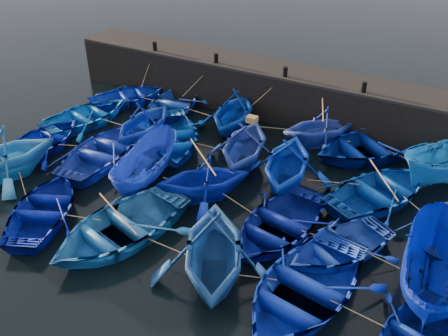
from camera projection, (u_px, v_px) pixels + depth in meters
The scene contains 33 objects.
ground at pixel (185, 222), 19.49m from camera, with size 120.00×120.00×0.00m, color black.
quay_wall at pixel (290, 95), 26.58m from camera, with size 26.00×2.50×2.50m, color black.
quay_top at pixel (292, 72), 25.87m from camera, with size 26.00×2.50×0.12m, color black.
bollard_0 at pixel (155, 46), 28.28m from camera, with size 0.24×0.24×0.50m, color black.
bollard_1 at pixel (216, 58), 26.66m from camera, with size 0.24×0.24×0.50m, color black.
bollard_2 at pixel (285, 72), 25.04m from camera, with size 0.24×0.24×0.50m, color black.
bollard_3 at pixel (364, 87), 23.42m from camera, with size 0.24×0.24×0.50m, color black.
boat_0 at pixel (129, 96), 28.36m from camera, with size 3.15×4.41×0.91m, color #072393.
boat_1 at pixel (171, 105), 27.22m from camera, with size 3.53×4.93×1.02m, color #153BA0.
boat_2 at pixel (233, 112), 25.15m from camera, with size 3.68×4.27×2.25m, color navy.
boat_3 at pixel (320, 126), 24.05m from camera, with size 3.30×3.83×2.01m, color #243EA7.
boat_4 at pixel (369, 146), 23.34m from camera, with size 4.06×5.68×1.18m, color navy.
boat_6 at pixel (87, 116), 26.16m from camera, with size 3.44×4.81×1.00m, color #084DA3.
boat_7 at pixel (144, 122), 24.26m from camera, with size 3.59×4.16×2.19m, color #0C2BA7.
boat_8 at pixel (171, 136), 24.12m from camera, with size 3.90×5.45×1.13m, color #0444C0.
boat_9 at pixel (245, 144), 22.30m from camera, with size 3.82×4.43×2.33m, color navy.
boat_10 at pixel (288, 162), 21.01m from camera, with size 3.86×4.48×2.36m, color #052EBE.
boat_11 at pixel (381, 191), 20.33m from camera, with size 3.71×5.19×1.08m, color #063992.
boat_13 at pixel (42, 141), 23.90m from camera, with size 3.32×4.64×0.96m, color #000D7A.
boat_14 at pixel (102, 151), 22.99m from camera, with size 3.75×5.24×1.09m, color #162D9D.
boat_15 at pixel (145, 165), 21.30m from camera, with size 1.75×4.63×1.79m, color #162E9A.
boat_16 at pixel (203, 178), 20.25m from camera, with size 3.31×3.84×2.02m, color #041BAF.
boat_17 at pixel (279, 224), 18.55m from camera, with size 3.67×5.12×1.06m, color navy.
boat_18 at pixel (339, 245), 17.65m from camera, with size 3.10×4.33×0.90m, color blue.
boat_19 at pixel (431, 268), 15.94m from camera, with size 1.92×5.11×1.97m, color #00148E.
boat_20 at pixel (1, 154), 21.46m from camera, with size 4.00×4.64×2.44m, color blue.
boat_21 at pixel (44, 209), 19.39m from camera, with size 3.39×4.73×0.98m, color #010F80.
boat_22 at pixel (119, 226), 18.31m from camera, with size 4.11×5.74×1.19m, color #1E60A3.
boat_23 at pixel (213, 249), 16.26m from camera, with size 4.20×4.87×2.57m, color navy.
boat_24 at pixel (303, 289), 15.71m from camera, with size 4.16×5.81×1.21m, color #0E2ABA.
wooden_crate at pixel (252, 119), 21.48m from camera, with size 0.45×0.36×0.27m, color olive.
mooring_ropes at pixel (241, 147), 22.64m from camera, with size 17.16×12.03×2.10m.
loose_oars at pixel (263, 160), 20.30m from camera, with size 10.13×12.37×1.01m.
Camera 1 is at (8.70, -12.67, 12.27)m, focal length 40.00 mm.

